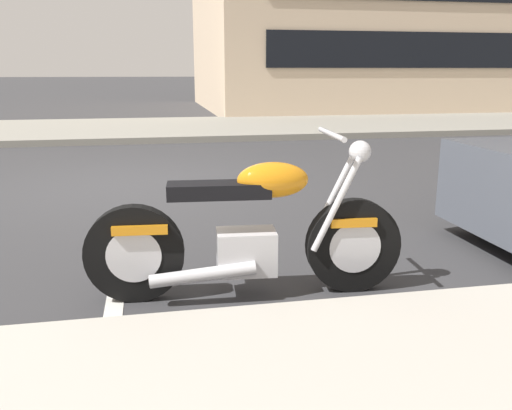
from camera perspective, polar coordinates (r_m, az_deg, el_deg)
name	(u,v)px	position (r m, az deg, el deg)	size (l,w,h in m)	color
ground_plane	(131,186)	(7.49, -13.06, 2.00)	(260.00, 260.00, 0.00)	#333335
parking_stall_stripe	(116,291)	(3.97, -14.58, -8.83)	(0.12, 2.20, 0.01)	silver
parked_motorcycle	(249,235)	(3.66, -0.71, -3.16)	(2.17, 0.62, 1.13)	black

